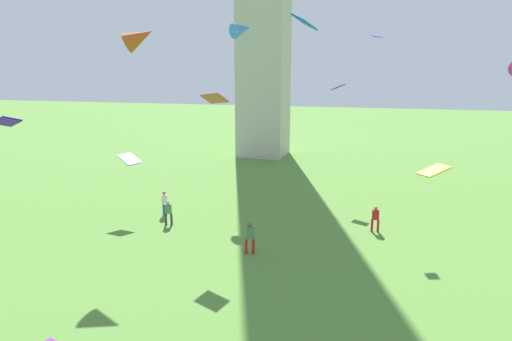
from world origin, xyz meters
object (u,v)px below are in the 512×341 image
object	(u,v)px
kite_flying_7	(214,99)
kite_flying_9	(242,29)
kite_flying_5	(139,37)
kite_flying_4	(434,170)
person_2	(164,202)
kite_flying_0	(338,87)
person_1	(375,217)
kite_flying_3	(377,36)
person_3	(250,236)
person_0	(168,211)
kite_flying_1	(129,159)
kite_flying_8	(7,122)
kite_flying_2	(304,22)

from	to	relation	value
kite_flying_7	kite_flying_9	distance (m)	12.88
kite_flying_5	kite_flying_4	bearing A→B (deg)	-125.00
person_2	kite_flying_0	bearing A→B (deg)	-95.01
person_1	kite_flying_3	xyz separation A→B (m)	(-0.66, 4.62, 11.05)
person_1	kite_flying_9	distance (m)	18.09
kite_flying_4	kite_flying_9	xyz separation A→B (m)	(-13.37, 16.54, 7.08)
person_3	kite_flying_7	xyz separation A→B (m)	(-2.49, 1.59, 7.22)
person_0	person_2	world-z (taller)	person_2
kite_flying_1	kite_flying_3	xyz separation A→B (m)	(15.49, 5.76, 8.04)
kite_flying_5	kite_flying_7	xyz separation A→B (m)	(4.53, -0.12, -3.36)
person_1	kite_flying_3	bearing A→B (deg)	96.35
person_2	kite_flying_8	distance (m)	11.74
person_1	kite_flying_2	size ratio (longest dim) A/B	1.23
kite_flying_4	person_2	bearing A→B (deg)	115.69
kite_flying_1	kite_flying_4	bearing A→B (deg)	-175.19
person_3	kite_flying_7	distance (m)	7.80
kite_flying_7	kite_flying_8	size ratio (longest dim) A/B	1.02
kite_flying_3	kite_flying_5	bearing A→B (deg)	-70.68
kite_flying_3	kite_flying_7	bearing A→B (deg)	-58.06
kite_flying_4	kite_flying_5	size ratio (longest dim) A/B	0.61
kite_flying_1	kite_flying_4	xyz separation A→B (m)	(18.49, -7.49, 1.86)
kite_flying_2	kite_flying_8	size ratio (longest dim) A/B	0.84
kite_flying_4	kite_flying_8	size ratio (longest dim) A/B	0.85
kite_flying_3	kite_flying_9	distance (m)	10.92
person_3	person_2	bearing A→B (deg)	-56.57
kite_flying_3	kite_flying_8	world-z (taller)	kite_flying_3
kite_flying_1	person_2	bearing A→B (deg)	-138.83
person_3	kite_flying_0	world-z (taller)	kite_flying_0
kite_flying_0	kite_flying_5	distance (m)	16.37
person_0	kite_flying_7	distance (m)	8.44
person_0	kite_flying_5	size ratio (longest dim) A/B	0.72
kite_flying_5	kite_flying_8	world-z (taller)	kite_flying_5
kite_flying_9	kite_flying_2	bearing A→B (deg)	151.55
kite_flying_3	kite_flying_9	size ratio (longest dim) A/B	0.44
kite_flying_1	kite_flying_5	world-z (taller)	kite_flying_5
person_2	kite_flying_2	distance (m)	17.42
person_3	kite_flying_5	size ratio (longest dim) A/B	0.80
person_3	kite_flying_8	distance (m)	13.45
person_0	kite_flying_1	distance (m)	4.66
person_0	kite_flying_7	size ratio (longest dim) A/B	1.00
kite_flying_4	kite_flying_8	bearing A→B (deg)	145.36
kite_flying_3	kite_flying_7	size ratio (longest dim) A/B	0.61
person_2	kite_flying_1	world-z (taller)	kite_flying_1
kite_flying_1	kite_flying_0	bearing A→B (deg)	-114.85
person_0	kite_flying_4	xyz separation A→B (m)	(15.16, -6.30, 4.88)
kite_flying_8	kite_flying_7	bearing A→B (deg)	56.18
kite_flying_7	person_3	bearing A→B (deg)	-9.31
kite_flying_4	kite_flying_5	distance (m)	17.49
kite_flying_4	kite_flying_9	bearing A→B (deg)	90.89
person_3	kite_flying_3	bearing A→B (deg)	-143.19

